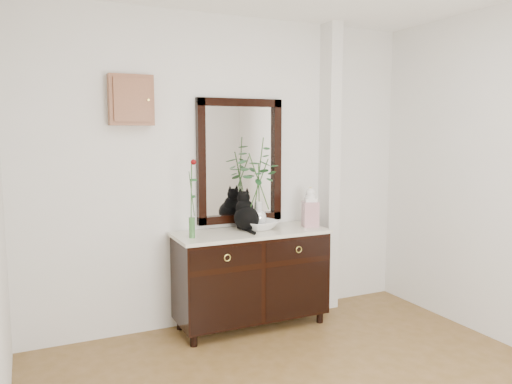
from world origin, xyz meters
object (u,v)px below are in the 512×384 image
ginger_jar (310,207)px  cat (247,210)px  sideboard (251,273)px  lotus_bowl (259,225)px

ginger_jar → cat: bearing=170.8°
sideboard → lotus_bowl: (0.09, 0.04, 0.42)m
lotus_bowl → sideboard: bearing=-156.9°
lotus_bowl → ginger_jar: bearing=-8.8°
sideboard → ginger_jar: 0.80m
ginger_jar → lotus_bowl: bearing=171.2°
sideboard → cat: bearing=104.8°
sideboard → cat: cat is taller
sideboard → cat: 0.55m
cat → ginger_jar: ginger_jar is taller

